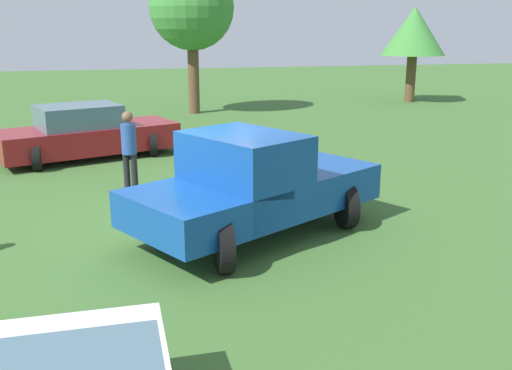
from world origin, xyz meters
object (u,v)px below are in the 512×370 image
(pickup_truck, at_px, (251,183))
(sedan_near, at_px, (87,134))
(tree_far_center, at_px, (414,32))
(tree_back_left, at_px, (192,8))
(person_visitor, at_px, (129,147))
(traffic_cone, at_px, (279,150))

(pickup_truck, relative_size, sedan_near, 0.97)
(tree_far_center, bearing_deg, tree_back_left, -82.61)
(person_visitor, distance_m, tree_far_center, 18.72)
(traffic_cone, bearing_deg, sedan_near, -105.55)
(tree_far_center, distance_m, traffic_cone, 14.46)
(tree_back_left, distance_m, tree_far_center, 10.67)
(pickup_truck, distance_m, sedan_near, 7.64)
(sedan_near, relative_size, tree_back_left, 0.85)
(sedan_near, distance_m, traffic_cone, 5.30)
(person_visitor, bearing_deg, traffic_cone, -24.14)
(person_visitor, bearing_deg, tree_far_center, -10.19)
(tree_back_left, xyz_separation_m, tree_far_center, (-1.37, 10.54, -0.97))
(person_visitor, xyz_separation_m, tree_back_left, (-11.53, 2.84, 3.20))
(person_visitor, relative_size, tree_far_center, 0.41)
(pickup_truck, relative_size, tree_back_left, 0.82)
(sedan_near, height_order, traffic_cone, sedan_near)
(sedan_near, bearing_deg, traffic_cone, -35.46)
(pickup_truck, bearing_deg, tree_back_left, 56.51)
(person_visitor, bearing_deg, pickup_truck, -113.02)
(tree_back_left, height_order, traffic_cone, tree_back_left)
(pickup_truck, relative_size, person_visitor, 2.74)
(tree_back_left, bearing_deg, traffic_cone, 7.12)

